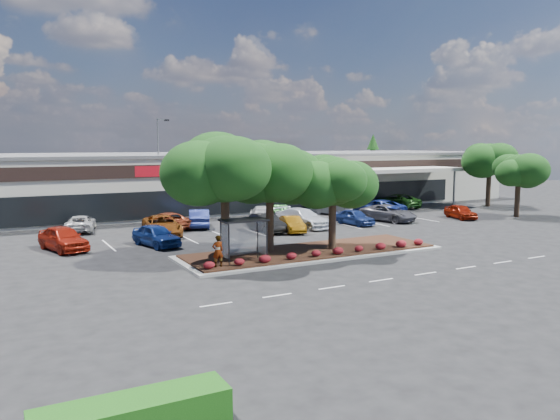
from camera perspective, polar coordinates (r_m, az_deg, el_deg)
name	(u,v)px	position (r m, az deg, el deg)	size (l,w,h in m)	color
ground	(371,262)	(34.93, 9.50, -5.35)	(160.00, 160.00, 0.00)	black
retail_store	(193,180)	(64.54, -9.09, 3.12)	(80.40, 25.20, 6.25)	beige
landscape_island	(311,252)	(37.02, 3.25, -4.37)	(18.00, 6.00, 0.26)	#9F9F9A
lane_markings	(289,237)	(43.42, 0.93, -2.83)	(33.12, 20.06, 0.01)	silver
shrub_row	(328,251)	(35.20, 5.04, -4.34)	(17.00, 0.80, 0.50)	maroon
bus_shelter	(243,228)	(33.19, -3.91, -1.87)	(2.75, 1.55, 2.59)	black
island_tree_west	(225,195)	(34.17, -5.77, 1.57)	(7.20, 7.20, 7.89)	#133E15
island_tree_mid	(270,196)	(36.29, -1.07, 1.47)	(6.60, 6.60, 7.32)	#133E15
island_tree_east	(333,201)	(37.05, 5.51, 0.92)	(5.80, 5.80, 6.50)	#133E15
hedge_south_west	(133,416)	(15.44, -15.09, -20.04)	(5.00, 1.30, 0.90)	#16470F
tree_east_near	(518,185)	(59.88, 23.61, 2.42)	(5.60, 5.60, 6.51)	#133E15
tree_east_far	(489,174)	(68.78, 21.00, 3.52)	(6.40, 6.40, 7.62)	#133E15
conifer_north_east	(373,161)	(89.79, 9.66, 5.03)	(3.96, 3.96, 9.00)	#133E15
person_waiting	(218,251)	(31.94, -6.52, -4.29)	(0.68, 0.44, 1.86)	#594C47
light_pole	(160,173)	(57.19, -12.46, 3.82)	(1.43, 0.62, 9.96)	#9F9F9A
car_0	(63,238)	(40.73, -21.71, -2.77)	(2.02, 5.03, 1.71)	maroon
car_1	(156,235)	(40.46, -12.80, -2.60)	(1.87, 4.64, 1.58)	navy
car_2	(162,226)	(45.07, -12.22, -1.60)	(2.67, 5.79, 1.61)	brown
car_3	(266,223)	(45.75, -1.44, -1.37)	(1.61, 4.62, 1.52)	black
car_4	(292,224)	(45.69, 1.26, -1.50)	(1.41, 4.05, 1.34)	#6F4406
car_5	(302,218)	(48.15, 2.35, -0.86)	(2.35, 5.78, 1.68)	silver
car_6	(355,217)	(50.23, 7.82, -0.73)	(1.69, 4.20, 1.43)	navy
car_7	(388,213)	(53.17, 11.24, -0.31)	(2.59, 5.61, 1.56)	#505056
car_8	(461,212)	(56.70, 18.35, -0.16)	(1.66, 4.13, 1.41)	maroon
car_9	(80,223)	(49.03, -20.13, -1.33)	(2.27, 4.91, 1.37)	#B5B5B5
car_10	(166,221)	(48.22, -11.81, -1.11)	(2.44, 5.30, 1.47)	maroon
car_11	(199,218)	(48.87, -8.47, -0.85)	(1.72, 4.92, 1.62)	navy
car_12	(262,214)	(51.38, -1.84, -0.41)	(2.23, 5.50, 1.59)	#B6B6B6
car_13	(280,211)	(54.27, -0.04, -0.13)	(1.44, 4.14, 1.36)	#1B4419
car_14	(332,208)	(57.00, 5.47, 0.20)	(1.49, 4.28, 1.41)	slate
car_15	(377,208)	(57.05, 10.11, 0.25)	(2.73, 5.93, 1.65)	navy
car_17	(397,201)	(64.31, 12.11, 0.94)	(2.68, 5.81, 1.61)	#174213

